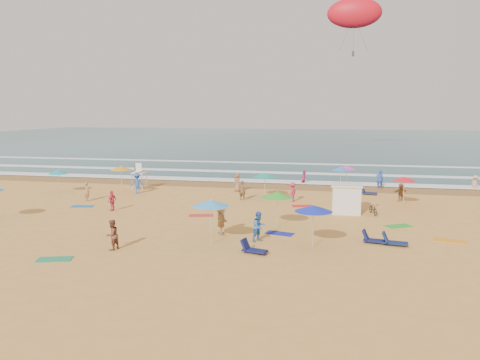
% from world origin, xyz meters
% --- Properties ---
extents(ground, '(220.00, 220.00, 0.00)m').
position_xyz_m(ground, '(0.00, 0.00, 0.00)').
color(ground, gold).
rests_on(ground, ground).
extents(ocean, '(220.00, 140.00, 0.18)m').
position_xyz_m(ocean, '(0.00, 84.00, 0.00)').
color(ocean, '#0C4756').
rests_on(ocean, ground).
extents(wet_sand, '(220.00, 220.00, 0.00)m').
position_xyz_m(wet_sand, '(0.00, 12.50, 0.01)').
color(wet_sand, olive).
rests_on(wet_sand, ground).
extents(surf_foam, '(200.00, 18.70, 0.05)m').
position_xyz_m(surf_foam, '(0.00, 21.32, 0.10)').
color(surf_foam, white).
rests_on(surf_foam, ground).
extents(cabana, '(2.00, 2.00, 2.00)m').
position_xyz_m(cabana, '(6.68, 1.55, 1.00)').
color(cabana, silver).
rests_on(cabana, ground).
extents(cabana_roof, '(2.20, 2.20, 0.12)m').
position_xyz_m(cabana_roof, '(6.68, 1.55, 2.06)').
color(cabana_roof, silver).
rests_on(cabana_roof, cabana).
extents(bicycle, '(0.92, 1.68, 0.84)m').
position_xyz_m(bicycle, '(8.58, 1.25, 0.42)').
color(bicycle, black).
rests_on(bicycle, ground).
extents(lifeguard_stand, '(1.20, 1.20, 2.10)m').
position_xyz_m(lifeguard_stand, '(-12.45, 8.18, 1.05)').
color(lifeguard_stand, white).
rests_on(lifeguard_stand, ground).
extents(beach_umbrellas, '(63.39, 26.20, 0.78)m').
position_xyz_m(beach_umbrellas, '(0.22, 0.49, 2.19)').
color(beach_umbrellas, '#EF35B0').
rests_on(beach_umbrellas, ground).
extents(loungers, '(62.41, 20.34, 0.34)m').
position_xyz_m(loungers, '(6.28, -3.29, 0.17)').
color(loungers, '#0E1646').
rests_on(loungers, ground).
extents(towels, '(33.86, 22.98, 0.03)m').
position_xyz_m(towels, '(1.07, -2.75, 0.01)').
color(towels, '#DD511B').
rests_on(towels, ground).
extents(beachgoers, '(48.51, 27.98, 2.11)m').
position_xyz_m(beachgoers, '(-2.85, 3.33, 0.81)').
color(beachgoers, '#9A6B47').
rests_on(beachgoers, ground).
extents(parasail, '(9.39, 3.28, 10.03)m').
position_xyz_m(parasail, '(8.28, 53.91, 24.21)').
color(parasail, red).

